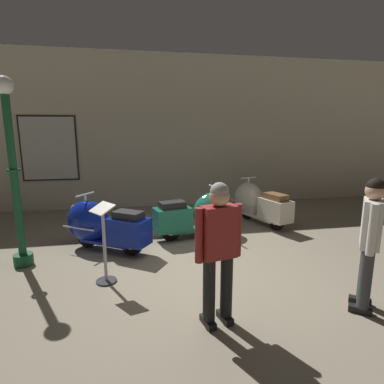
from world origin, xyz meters
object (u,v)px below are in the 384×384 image
scooter_1 (201,214)px  scooter_2 (256,203)px  visitor_0 (370,236)px  visitor_1 (219,245)px  info_stanchion (105,250)px  lamppost (14,172)px  scooter_0 (100,225)px

scooter_1 → scooter_2: bearing=13.1°
scooter_1 → visitor_0: size_ratio=1.08×
visitor_1 → scooter_1: bearing=-21.1°
scooter_1 → scooter_2: scooter_2 is taller
visitor_0 → info_stanchion: (-2.98, 1.21, -0.43)m
scooter_2 → visitor_0: size_ratio=1.09×
lamppost → visitor_0: 4.76m
scooter_2 → lamppost: 4.73m
scooter_1 → visitor_1: visitor_1 is taller
lamppost → scooter_0: bearing=21.7°
scooter_0 → scooter_2: 3.43m
scooter_1 → scooter_2: size_ratio=0.99×
scooter_0 → visitor_0: bearing=176.1°
scooter_1 → info_stanchion: bearing=-149.6°
scooter_0 → visitor_1: bearing=154.4°
info_stanchion → visitor_0: bearing=-22.1°
lamppost → info_stanchion: size_ratio=2.53×
info_stanchion → scooter_0: bearing=98.5°
scooter_1 → info_stanchion: info_stanchion is taller
scooter_2 → visitor_1: size_ratio=1.09×
visitor_0 → scooter_2: bearing=-53.9°
scooter_2 → info_stanchion: 3.84m
lamppost → info_stanchion: 1.81m
scooter_0 → lamppost: 1.56m
scooter_0 → scooter_2: size_ratio=0.93×
scooter_0 → lamppost: (-1.11, -0.44, 1.00)m
scooter_0 → scooter_2: bearing=-128.2°
lamppost → visitor_1: 3.27m
scooter_0 → scooter_1: (1.85, 0.36, 0.00)m
lamppost → visitor_1: bearing=-37.8°
visitor_1 → visitor_0: bearing=-103.4°
scooter_2 → visitor_0: visitor_0 is taller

